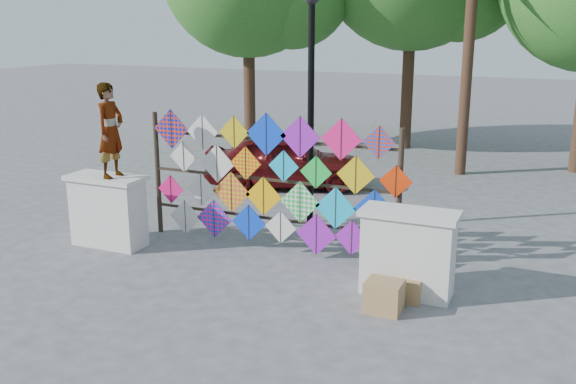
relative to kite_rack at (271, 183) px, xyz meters
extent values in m
plane|color=gray|center=(-0.08, -0.73, -1.22)|extent=(80.00, 80.00, 0.00)
cube|color=silver|center=(-2.78, -0.93, -0.62)|extent=(1.30, 0.55, 1.20)
cube|color=silver|center=(-2.78, -0.93, 0.02)|extent=(1.40, 0.65, 0.08)
cube|color=silver|center=(2.62, -0.93, -0.62)|extent=(1.30, 0.55, 1.20)
cube|color=silver|center=(2.62, -0.93, 0.02)|extent=(1.40, 0.65, 0.08)
cylinder|color=black|center=(-2.38, 0.07, -0.07)|extent=(0.09, 0.09, 2.30)
cylinder|color=black|center=(2.22, 0.07, -0.07)|extent=(0.09, 0.09, 2.30)
cube|color=black|center=(-0.08, 0.07, -0.67)|extent=(4.60, 0.04, 0.04)
cube|color=black|center=(-0.08, 0.07, 0.03)|extent=(4.60, 0.04, 0.04)
cube|color=black|center=(-0.08, 0.07, 0.73)|extent=(4.60, 0.04, 0.04)
cube|color=red|center=(-1.99, 0.01, 0.80)|extent=(0.72, 0.01, 0.72)
cube|color=black|center=(-1.99, 0.00, 0.80)|extent=(0.01, 0.01, 0.71)
cube|color=silver|center=(-1.34, 0.01, 0.80)|extent=(0.63, 0.01, 0.63)
cube|color=black|center=(-1.34, 0.00, 0.80)|extent=(0.01, 0.01, 0.62)
cube|color=gold|center=(-0.70, 0.01, 0.83)|extent=(0.58, 0.01, 0.58)
cube|color=black|center=(-0.70, 0.00, 0.83)|extent=(0.01, 0.01, 0.57)
cube|color=#093BDD|center=(-0.09, 0.01, 0.84)|extent=(0.75, 0.01, 0.75)
cube|color=black|center=(-0.09, 0.00, 0.84)|extent=(0.01, 0.01, 0.73)
cube|color=purple|center=(0.53, 0.01, 0.83)|extent=(0.72, 0.01, 0.72)
cube|color=black|center=(0.53, 0.00, 0.83)|extent=(0.01, 0.01, 0.70)
cube|color=#EE1671|center=(1.25, 0.01, 0.84)|extent=(0.70, 0.01, 0.70)
cube|color=black|center=(1.25, 0.00, 0.84)|extent=(0.01, 0.01, 0.69)
cube|color=#093BDD|center=(1.88, 0.01, 0.84)|extent=(0.54, 0.01, 0.54)
cube|color=black|center=(1.88, 0.00, 0.84)|extent=(0.01, 0.01, 0.53)
cube|color=silver|center=(-1.72, -0.03, 0.32)|extent=(0.58, 0.01, 0.58)
cube|color=black|center=(-1.72, -0.04, 0.32)|extent=(0.01, 0.01, 0.57)
cube|color=silver|center=(-1.04, -0.03, 0.25)|extent=(0.69, 0.01, 0.69)
cube|color=black|center=(-1.04, -0.04, 0.25)|extent=(0.01, 0.01, 0.68)
cube|color=#F4390A|center=(-0.47, -0.03, 0.31)|extent=(0.59, 0.01, 0.59)
cube|color=black|center=(-0.47, -0.04, 0.31)|extent=(0.01, 0.01, 0.58)
cube|color=#0DADDB|center=(0.25, -0.03, 0.32)|extent=(0.56, 0.01, 0.56)
cube|color=black|center=(0.25, -0.04, 0.32)|extent=(0.01, 0.01, 0.55)
cube|color=green|center=(0.83, -0.03, 0.27)|extent=(0.56, 0.01, 0.56)
cube|color=black|center=(0.83, -0.04, 0.27)|extent=(0.01, 0.01, 0.55)
cube|color=gold|center=(1.52, -0.03, 0.29)|extent=(0.65, 0.01, 0.65)
cube|color=black|center=(1.52, -0.04, 0.29)|extent=(0.01, 0.01, 0.64)
cube|color=red|center=(2.18, -0.03, 0.25)|extent=(0.54, 0.01, 0.54)
cube|color=black|center=(2.18, -0.04, 0.25)|extent=(0.01, 0.01, 0.53)
cube|color=#EE1671|center=(-2.01, -0.07, -0.31)|extent=(0.54, 0.01, 0.54)
cube|color=black|center=(-2.01, -0.08, -0.31)|extent=(0.01, 0.01, 0.53)
cube|color=silver|center=(-1.36, -0.07, -0.24)|extent=(0.60, 0.01, 0.60)
cube|color=black|center=(-1.36, -0.08, -0.24)|extent=(0.01, 0.01, 0.58)
cube|color=#DA422F|center=(-0.74, -0.07, -0.23)|extent=(0.74, 0.01, 0.74)
cube|color=black|center=(-0.74, -0.08, -0.23)|extent=(0.01, 0.01, 0.73)
cube|color=#EDA309|center=(-0.11, -0.07, -0.23)|extent=(0.69, 0.01, 0.69)
cube|color=black|center=(-0.11, -0.08, -0.23)|extent=(0.01, 0.01, 0.68)
cube|color=silver|center=(0.57, -0.07, -0.26)|extent=(0.73, 0.01, 0.73)
cube|color=black|center=(0.57, -0.08, -0.26)|extent=(0.01, 0.01, 0.71)
cube|color=#0DADDB|center=(1.20, -0.07, -0.29)|extent=(0.73, 0.01, 0.73)
cube|color=black|center=(1.20, -0.08, -0.29)|extent=(0.01, 0.01, 0.71)
cube|color=#093BDD|center=(1.86, -0.07, -0.26)|extent=(0.71, 0.01, 0.71)
cube|color=black|center=(1.86, -0.08, -0.26)|extent=(0.01, 0.01, 0.69)
cube|color=silver|center=(-1.69, -0.11, -0.79)|extent=(0.65, 0.01, 0.65)
cube|color=black|center=(-1.69, -0.12, -0.79)|extent=(0.01, 0.01, 0.64)
cube|color=#EE1671|center=(-1.08, -0.11, -0.75)|extent=(0.71, 0.01, 0.71)
cube|color=black|center=(-1.08, -0.12, -0.75)|extent=(0.01, 0.01, 0.70)
cube|color=#093BDD|center=(-0.39, -0.11, -0.74)|extent=(0.66, 0.01, 0.66)
cube|color=black|center=(-0.39, -0.12, -0.74)|extent=(0.01, 0.01, 0.65)
cube|color=silver|center=(0.23, -0.11, -0.74)|extent=(0.59, 0.01, 0.59)
cube|color=black|center=(0.23, -0.12, -0.74)|extent=(0.01, 0.01, 0.58)
cube|color=purple|center=(0.88, -0.11, -0.79)|extent=(0.73, 0.01, 0.73)
cube|color=black|center=(0.88, -0.12, -0.79)|extent=(0.01, 0.01, 0.71)
cube|color=purple|center=(1.50, -0.11, -0.76)|extent=(0.60, 0.01, 0.60)
cube|color=black|center=(1.50, -0.12, -0.76)|extent=(0.01, 0.01, 0.59)
cube|color=red|center=(2.19, -0.11, -0.80)|extent=(0.57, 0.01, 0.57)
cube|color=black|center=(2.19, -0.12, -0.80)|extent=(0.01, 0.01, 0.56)
cylinder|color=#472C1E|center=(-4.58, 8.27, 0.71)|extent=(0.36, 0.36, 3.85)
cylinder|color=#472C1E|center=(-0.08, 10.27, 0.85)|extent=(0.36, 0.36, 4.12)
cylinder|color=#472C1E|center=(2.12, 7.27, 1.53)|extent=(0.28, 0.28, 5.50)
imported|color=#99999E|center=(-2.59, -0.93, 0.88)|extent=(0.40, 0.60, 1.63)
imported|color=#570E10|center=(-1.57, 4.18, -0.56)|extent=(4.13, 2.78, 1.31)
cylinder|color=black|center=(0.22, 1.27, 0.88)|extent=(0.12, 0.12, 4.20)
cube|color=#AB8052|center=(2.48, -1.64, -1.00)|extent=(0.50, 0.44, 0.44)
cube|color=#AB8052|center=(2.69, -1.15, -1.04)|extent=(0.41, 0.38, 0.35)
camera|label=1|loc=(4.51, -9.69, 2.68)|focal=40.00mm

